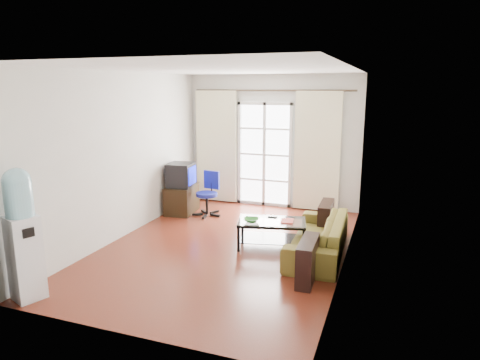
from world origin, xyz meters
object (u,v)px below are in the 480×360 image
Objects in this scene: crt_tv at (180,175)px; task_chair at (208,202)px; water_cooler at (22,232)px; sofa at (318,236)px; tv_stand at (182,199)px; coffee_table at (272,230)px.

crt_tv is 0.77m from task_chair.
water_cooler is (-0.61, -3.80, 0.57)m from task_chair.
task_chair is at bearing -119.95° from sofa.
water_cooler is at bearing -90.47° from task_chair.
crt_tv reaches higher than tv_stand.
tv_stand is 0.50m from crt_tv.
coffee_table is 1.34× the size of task_chair.
tv_stand is 0.87× the size of task_chair.
task_chair is (-1.63, 1.21, -0.02)m from coffee_table.
coffee_table is 3.47m from water_cooler.
crt_tv reaches higher than coffee_table.
sofa is at bearing -19.39° from task_chair.
sofa is 3.45× the size of crt_tv.
task_chair is at bearing -5.43° from tv_stand.
coffee_table is 2.07× the size of crt_tv.
water_cooler is at bearing -51.35° from sofa.
tv_stand is 1.34× the size of crt_tv.
water_cooler is (-2.97, -2.54, 0.55)m from sofa.
tv_stand is 3.83m from water_cooler.
task_chair is at bearing 102.00° from water_cooler.
tv_stand is 0.47× the size of water_cooler.
crt_tv is (0.00, -0.05, 0.50)m from tv_stand.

